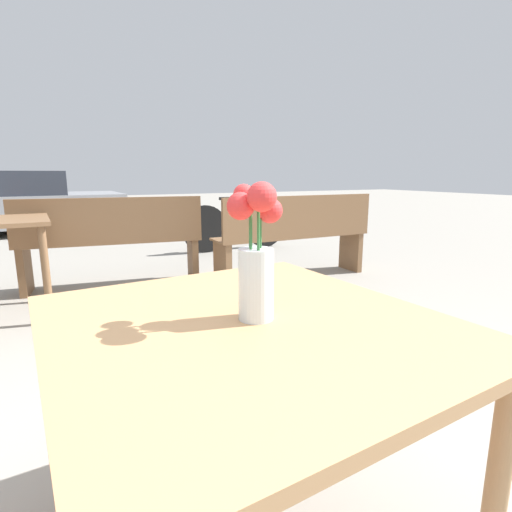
{
  "coord_description": "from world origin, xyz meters",
  "views": [
    {
      "loc": [
        -0.4,
        -0.84,
        1.06
      ],
      "look_at": [
        0.02,
        -0.01,
        0.86
      ],
      "focal_mm": 28.0,
      "sensor_mm": 36.0,
      "label": 1
    }
  ],
  "objects_px": {
    "bench_near": "(112,240)",
    "bench_far": "(296,234)",
    "bicycle": "(237,226)",
    "table_front": "(247,352)",
    "flower_vase": "(256,261)"
  },
  "relations": [
    {
      "from": "bench_near",
      "to": "bench_far",
      "type": "height_order",
      "value": "same"
    },
    {
      "from": "bench_near",
      "to": "bicycle",
      "type": "bearing_deg",
      "value": 34.93
    },
    {
      "from": "bench_near",
      "to": "bench_far",
      "type": "distance_m",
      "value": 1.75
    },
    {
      "from": "table_front",
      "to": "bicycle",
      "type": "relative_size",
      "value": 0.66
    },
    {
      "from": "flower_vase",
      "to": "table_front",
      "type": "bearing_deg",
      "value": 161.18
    },
    {
      "from": "flower_vase",
      "to": "bicycle",
      "type": "xyz_separation_m",
      "value": [
        1.85,
        4.26,
        -0.51
      ]
    },
    {
      "from": "table_front",
      "to": "bench_near",
      "type": "bearing_deg",
      "value": 88.97
    },
    {
      "from": "bicycle",
      "to": "table_front",
      "type": "bearing_deg",
      "value": -113.77
    },
    {
      "from": "table_front",
      "to": "bench_far",
      "type": "xyz_separation_m",
      "value": [
        1.74,
        2.5,
        -0.15
      ]
    },
    {
      "from": "table_front",
      "to": "bench_near",
      "type": "xyz_separation_m",
      "value": [
        0.05,
        2.98,
        -0.16
      ]
    },
    {
      "from": "table_front",
      "to": "bicycle",
      "type": "distance_m",
      "value": 4.66
    },
    {
      "from": "table_front",
      "to": "bench_near",
      "type": "height_order",
      "value": "bench_near"
    },
    {
      "from": "bench_near",
      "to": "bicycle",
      "type": "xyz_separation_m",
      "value": [
        1.82,
        1.27,
        -0.12
      ]
    },
    {
      "from": "flower_vase",
      "to": "bicycle",
      "type": "distance_m",
      "value": 4.67
    },
    {
      "from": "bench_far",
      "to": "bicycle",
      "type": "distance_m",
      "value": 1.77
    }
  ]
}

